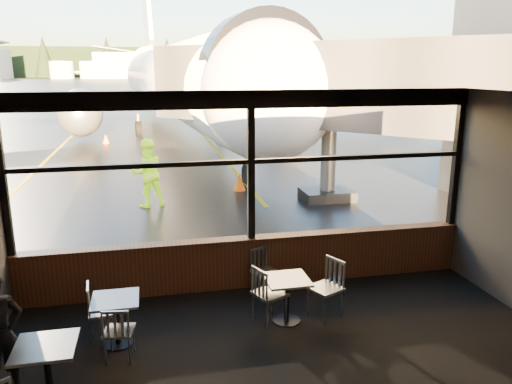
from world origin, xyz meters
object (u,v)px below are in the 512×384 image
object	(u,v)px
airliner	(180,30)
cafe_table_mid	(117,322)
chair_mid_w	(104,311)
cone_wing	(106,139)
chair_mid_s	(119,332)
chair_near_n	(265,272)
ground_crew	(147,173)
cone_nose	(239,182)
chair_near_w	(270,294)
jet_bridge	(334,119)
cafe_table_near	(287,300)
chair_near_e	(325,289)
cafe_table_left	(48,374)

from	to	relation	value
airliner	cafe_table_mid	bearing A→B (deg)	-102.16
chair_mid_w	cone_wing	distance (m)	20.10
chair_mid_s	chair_near_n	bearing A→B (deg)	41.28
chair_mid_s	ground_crew	distance (m)	7.84
cafe_table_mid	chair_mid_w	bearing A→B (deg)	133.87
cone_nose	cone_wing	distance (m)	12.55
cone_nose	cone_wing	xyz separation A→B (m)	(-4.95, 11.53, -0.03)
cone_wing	chair_near_w	bearing A→B (deg)	-79.13
chair_mid_w	ground_crew	bearing A→B (deg)	169.32
jet_bridge	chair_near_w	bearing A→B (deg)	-117.60
cone_nose	airliner	bearing A→B (deg)	93.27
cafe_table_near	ground_crew	world-z (taller)	ground_crew
chair_mid_s	chair_near_e	bearing A→B (deg)	18.69
chair_mid_w	cafe_table_left	bearing A→B (deg)	-26.48
cafe_table_left	chair_mid_s	size ratio (longest dim) A/B	0.94
cone_wing	cone_nose	bearing A→B (deg)	-66.76
chair_near_e	chair_near_n	world-z (taller)	chair_near_e
chair_near_e	chair_mid_w	distance (m)	3.36
chair_near_e	airliner	bearing A→B (deg)	-22.89
cafe_table_left	cone_wing	size ratio (longest dim) A/B	1.55
cafe_table_mid	cone_wing	size ratio (longest dim) A/B	1.46
cafe_table_left	ground_crew	xyz separation A→B (m)	(1.21, 8.58, 0.59)
cafe_table_near	cafe_table_mid	bearing A→B (deg)	-177.16
chair_near_w	cone_nose	size ratio (longest dim) A/B	1.68
cafe_table_left	chair_mid_s	xyz separation A→B (m)	(0.77, 0.78, 0.03)
chair_near_n	chair_mid_s	bearing A→B (deg)	6.29
airliner	chair_near_e	xyz separation A→B (m)	(0.57, -22.09, -5.36)
ground_crew	cone_nose	size ratio (longest dim) A/B	3.48
jet_bridge	chair_mid_w	distance (m)	9.34
chair_near_n	ground_crew	world-z (taller)	ground_crew
chair_near_w	ground_crew	world-z (taller)	ground_crew
chair_near_n	chair_mid_w	size ratio (longest dim) A/B	0.94
cafe_table_mid	cafe_table_left	distance (m)	1.36
airliner	cafe_table_mid	xyz separation A→B (m)	(-2.61, -22.25, -5.48)
cafe_table_near	chair_near_e	world-z (taller)	chair_near_e
chair_near_w	cafe_table_left	bearing A→B (deg)	-88.50
cafe_table_mid	chair_mid_w	size ratio (longest dim) A/B	0.81
cafe_table_left	chair_near_e	world-z (taller)	chair_near_e
chair_near_w	cone_nose	xyz separation A→B (m)	(1.10, 8.55, -0.19)
cafe_table_left	chair_near_w	world-z (taller)	chair_near_w
cone_nose	chair_near_w	bearing A→B (deg)	-97.31
cafe_table_left	cone_wing	world-z (taller)	cafe_table_left
jet_bridge	chair_near_n	distance (m)	7.12
cafe_table_left	cone_wing	xyz separation A→B (m)	(-0.86, 21.40, -0.14)
cafe_table_near	chair_near_e	distance (m)	0.65
jet_bridge	cafe_table_mid	xyz separation A→B (m)	(-5.87, -7.03, -2.07)
cafe_table_left	cone_nose	bearing A→B (deg)	67.48
jet_bridge	cone_nose	bearing A→B (deg)	145.90
cafe_table_left	cone_wing	bearing A→B (deg)	92.29
chair_near_w	ground_crew	distance (m)	7.48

